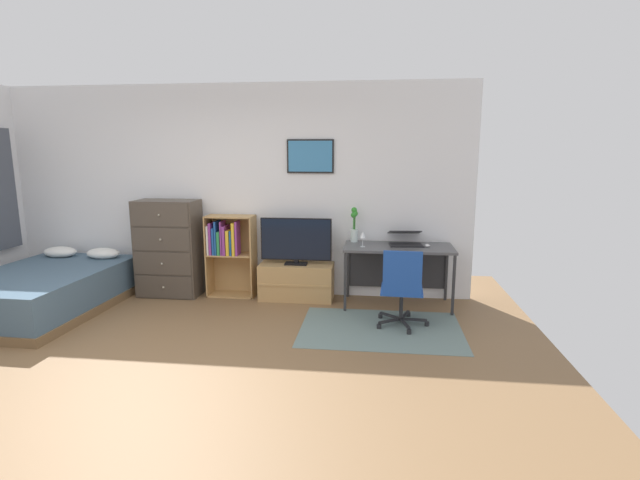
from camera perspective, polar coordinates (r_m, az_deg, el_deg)
The scene contains 14 objects.
ground_plane at distance 4.43m, azimuth -19.24°, elevation -14.83°, with size 7.20×7.20×0.00m, color brown.
wall_back_with_posters at distance 6.29m, azimuth -10.25°, elevation 5.88°, with size 6.12×0.09×2.70m.
area_rug at distance 5.15m, azimuth 7.33°, elevation -10.55°, with size 1.70×1.20×0.01m, color slate.
bed at distance 6.46m, azimuth -30.30°, elevation -5.27°, with size 1.45×2.05×0.61m.
dresser at distance 6.43m, azimuth -17.75°, elevation -0.95°, with size 0.79×0.46×1.25m.
bookshelf at distance 6.21m, azimuth -11.06°, elevation -0.94°, with size 0.61×0.30×1.05m.
tv_stand at distance 6.04m, azimuth -2.83°, elevation -5.01°, with size 0.93×0.41×0.46m.
television at distance 5.90m, azimuth -2.92°, elevation -0.15°, with size 0.89×0.16×0.59m.
desk at distance 5.84m, azimuth 9.38°, elevation -1.83°, with size 1.30×0.63×0.74m.
office_chair at distance 5.08m, azimuth 9.84°, elevation -5.54°, with size 0.56×0.58×0.86m.
laptop at distance 5.86m, azimuth 10.25°, elevation 0.14°, with size 0.43×0.46×0.17m.
computer_mouse at distance 5.76m, azimuth 12.82°, elevation -0.65°, with size 0.06×0.10×0.03m, color silver.
bamboo_vase at distance 5.91m, azimuth 4.15°, elevation 1.75°, with size 0.09×0.09×0.44m.
wine_glass at distance 5.63m, azimuth 5.18°, elevation 0.53°, with size 0.07×0.07×0.18m.
Camera 1 is at (1.85, -3.57, 1.86)m, focal length 26.55 mm.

